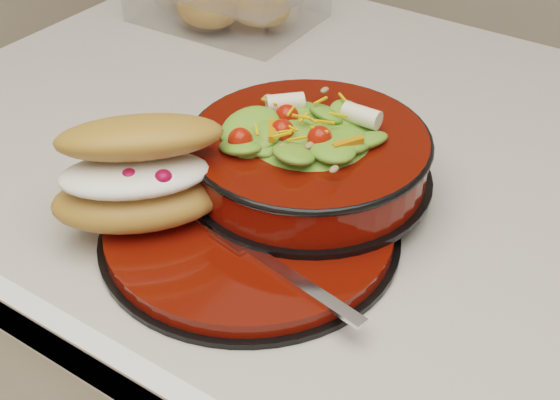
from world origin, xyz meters
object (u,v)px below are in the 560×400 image
Objects in this scene: salad_bowl at (309,148)px; fork at (280,269)px; dinner_plate at (250,230)px; croissant at (140,174)px.

fork is at bearing -67.45° from salad_bowl.
dinner_plate is at bearing -95.32° from salad_bowl.
fork reaches higher than dinner_plate.
croissant is at bearing 102.80° from fork.
salad_bowl is at bearing 11.50° from croissant.
dinner_plate is at bearing 67.02° from fork.
dinner_plate is at bearing -14.97° from croissant.
croissant is 1.05× the size of fork.
salad_bowl is (0.01, 0.09, 0.05)m from dinner_plate.
salad_bowl is 1.41× the size of fork.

